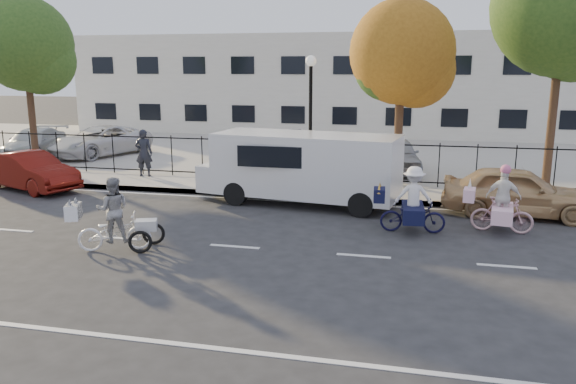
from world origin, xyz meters
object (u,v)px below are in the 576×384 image
(unicorn_bike, at_px, (501,208))
(gold_sedan, at_px, (518,191))
(red_sedan, at_px, (30,171))
(lamppost, at_px, (311,97))
(lot_car_b, at_px, (100,141))
(bull_bike, at_px, (412,206))
(lot_car_a, at_px, (34,143))
(white_van, at_px, (303,166))
(pedestrian, at_px, (144,153))
(lot_car_d, at_px, (396,155))
(zebra_trike, at_px, (114,223))
(lot_car_c, at_px, (287,146))

(unicorn_bike, relative_size, gold_sedan, 0.43)
(red_sedan, bearing_deg, lamppost, -55.04)
(lot_car_b, bearing_deg, lamppost, -2.70)
(bull_bike, xyz_separation_m, lot_car_b, (-13.99, 8.79, 0.14))
(lamppost, bearing_deg, lot_car_a, 166.49)
(white_van, bearing_deg, unicorn_bike, -10.76)
(gold_sedan, xyz_separation_m, pedestrian, (-12.58, 2.34, 0.32))
(gold_sedan, xyz_separation_m, lot_car_a, (-19.62, 5.53, 0.08))
(white_van, xyz_separation_m, lot_car_d, (2.60, 5.39, -0.38))
(unicorn_bike, bearing_deg, lamppost, 61.96)
(bull_bike, xyz_separation_m, pedestrian, (-9.71, 4.66, 0.35))
(zebra_trike, distance_m, lot_car_a, 14.87)
(zebra_trike, height_order, red_sedan, zebra_trike)
(unicorn_bike, distance_m, lot_car_d, 7.81)
(unicorn_bike, bearing_deg, lot_car_a, 76.99)
(bull_bike, height_order, red_sedan, bull_bike)
(zebra_trike, relative_size, unicorn_bike, 1.12)
(zebra_trike, height_order, lot_car_d, zebra_trike)
(white_van, distance_m, gold_sedan, 6.18)
(lot_car_d, bearing_deg, lamppost, -142.59)
(gold_sedan, bearing_deg, lot_car_b, 73.78)
(lamppost, relative_size, bull_bike, 2.37)
(lamppost, bearing_deg, gold_sedan, -20.22)
(unicorn_bike, bearing_deg, lot_car_b, 71.04)
(red_sedan, relative_size, lot_car_b, 0.81)
(lamppost, height_order, unicorn_bike, lamppost)
(bull_bike, relative_size, lot_car_d, 0.48)
(pedestrian, relative_size, lot_car_b, 0.36)
(unicorn_bike, xyz_separation_m, pedestrian, (-11.91, 4.17, 0.38))
(zebra_trike, xyz_separation_m, white_van, (3.28, 5.35, 0.53))
(unicorn_bike, height_order, gold_sedan, unicorn_bike)
(bull_bike, bearing_deg, pedestrian, 60.83)
(lot_car_a, bearing_deg, unicorn_bike, -31.84)
(zebra_trike, relative_size, lot_car_c, 0.50)
(unicorn_bike, distance_m, white_van, 5.83)
(zebra_trike, bearing_deg, gold_sedan, -81.96)
(lot_car_a, relative_size, lot_car_c, 1.10)
(zebra_trike, height_order, gold_sedan, zebra_trike)
(unicorn_bike, distance_m, lot_car_c, 11.63)
(lamppost, relative_size, pedestrian, 2.48)
(zebra_trike, distance_m, lot_car_c, 12.35)
(pedestrian, bearing_deg, white_van, 150.19)
(unicorn_bike, height_order, red_sedan, unicorn_bike)
(zebra_trike, relative_size, white_van, 0.31)
(zebra_trike, xyz_separation_m, red_sedan, (-6.16, 5.25, -0.02))
(lamppost, height_order, bull_bike, lamppost)
(bull_bike, relative_size, red_sedan, 0.47)
(lot_car_c, relative_size, lot_car_d, 1.02)
(lamppost, bearing_deg, bull_bike, -53.15)
(zebra_trike, bearing_deg, white_van, -52.78)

